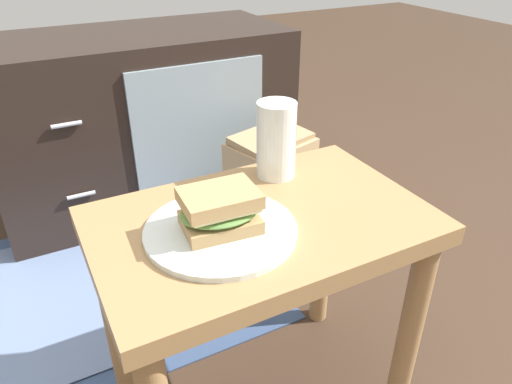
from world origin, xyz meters
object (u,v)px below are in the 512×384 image
Objects in this scene: plate at (221,231)px; beer_glass at (276,142)px; sandwich_front at (220,210)px; paper_bag at (270,187)px; tv_cabinet at (144,121)px.

plate is 0.23m from beer_glass.
sandwich_front is at bearing -142.77° from beer_glass.
sandwich_front reaches higher than paper_bag.
paper_bag is at bearing -57.21° from tv_cabinet.
paper_bag is at bearing 61.50° from beer_glass.
plate is 0.74m from paper_bag.
beer_glass reaches higher than sandwich_front.
tv_cabinet is at bearing 92.82° from beer_glass.
tv_cabinet reaches higher than sandwich_front.
plate is at bearing -142.77° from beer_glass.
tv_cabinet is 0.51m from paper_bag.
beer_glass reaches higher than tv_cabinet.
sandwich_front is 0.22m from beer_glass.
beer_glass is (0.17, 0.13, 0.03)m from sandwich_front.
plate is 1.67× the size of beer_glass.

